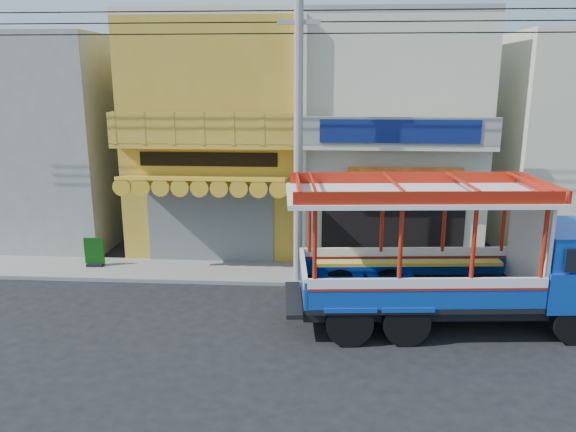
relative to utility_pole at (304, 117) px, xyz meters
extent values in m
plane|color=black|center=(0.85, -3.30, -5.03)|extent=(90.00, 90.00, 0.00)
cube|color=slate|center=(0.85, 0.70, -4.97)|extent=(30.00, 2.00, 0.12)
cube|color=#BC8D29|center=(-3.15, 4.70, -1.03)|extent=(6.00, 6.00, 8.00)
cube|color=#595B5E|center=(-3.15, 1.68, -3.63)|extent=(4.20, 0.10, 2.60)
cube|color=gold|center=(-3.15, 0.95, -1.98)|extent=(5.20, 1.50, 0.31)
cube|color=#BC8D29|center=(-3.15, 1.35, -0.98)|extent=(6.00, 0.70, 0.18)
cube|color=#BC8D29|center=(-3.15, 1.05, -0.43)|extent=(6.00, 0.12, 0.95)
cube|color=black|center=(-3.15, 1.67, -1.48)|extent=(4.50, 0.04, 0.45)
cube|color=beige|center=(-3.15, 4.70, 3.09)|extent=(6.00, 6.00, 0.24)
cube|color=beige|center=(2.85, 4.70, -1.03)|extent=(6.00, 6.00, 8.00)
cube|color=black|center=(2.85, 1.68, -3.53)|extent=(4.60, 0.12, 2.80)
cube|color=yellow|center=(3.15, 1.40, -2.13)|extent=(3.60, 0.05, 1.00)
cube|color=beige|center=(2.85, 1.35, -0.98)|extent=(6.00, 0.70, 0.18)
cube|color=gray|center=(2.85, 1.05, -0.48)|extent=(6.00, 0.12, 0.85)
cube|color=navy|center=(2.85, 0.98, -0.48)|extent=(4.80, 0.06, 0.70)
cube|color=gray|center=(2.85, 4.70, 3.09)|extent=(6.00, 6.00, 0.24)
cube|color=beige|center=(-0.15, 1.55, -1.03)|extent=(0.35, 0.30, 8.00)
cube|color=gray|center=(-10.15, 4.70, -1.23)|extent=(6.00, 6.00, 7.60)
cylinder|color=gray|center=(-0.15, 0.00, -0.53)|extent=(0.26, 0.26, 9.00)
cube|color=gray|center=(-0.15, 0.00, 2.57)|extent=(1.20, 0.12, 0.12)
cylinder|color=black|center=(0.85, 0.00, 2.27)|extent=(28.00, 0.04, 0.04)
cylinder|color=black|center=(0.85, 0.00, 2.57)|extent=(28.00, 0.04, 0.04)
cylinder|color=black|center=(0.85, 0.00, 2.87)|extent=(28.00, 0.04, 0.04)
cylinder|color=black|center=(6.57, -3.54, -4.48)|extent=(1.13, 0.40, 1.11)
cylinder|color=black|center=(6.39, -1.44, -4.48)|extent=(1.13, 0.40, 1.11)
cylinder|color=black|center=(2.59, -3.87, -4.48)|extent=(1.13, 0.40, 1.11)
cylinder|color=black|center=(2.41, -1.77, -4.48)|extent=(1.13, 0.40, 1.11)
cylinder|color=black|center=(1.26, -3.99, -4.48)|extent=(1.13, 0.40, 1.11)
cylinder|color=black|center=(1.08, -1.88, -4.48)|extent=(1.13, 0.40, 1.11)
cube|color=black|center=(3.83, -2.71, -4.37)|extent=(7.59, 2.45, 0.31)
cube|color=blue|center=(6.70, -2.47, -3.76)|extent=(2.20, 2.60, 1.00)
cube|color=blue|center=(6.54, -2.48, -2.87)|extent=(1.74, 2.37, 0.83)
cube|color=black|center=(2.91, -2.79, -4.14)|extent=(5.68, 2.90, 0.13)
cube|color=blue|center=(3.01, -3.96, -3.76)|extent=(5.48, 0.55, 0.67)
cube|color=white|center=(3.01, -3.96, -3.46)|extent=(5.48, 0.56, 0.24)
cube|color=blue|center=(2.81, -1.62, -3.76)|extent=(5.48, 0.55, 0.67)
cube|color=white|center=(2.81, -1.62, -3.46)|extent=(5.48, 0.56, 0.24)
cylinder|color=#AC1E0D|center=(0.44, -4.16, -2.53)|extent=(0.11, 0.11, 1.78)
cylinder|color=#AC1E0D|center=(0.24, -1.85, -2.53)|extent=(0.11, 0.11, 1.78)
cube|color=white|center=(5.67, -2.56, -2.90)|extent=(0.28, 2.25, 2.50)
cube|color=white|center=(2.80, -2.80, -1.65)|extent=(6.37, 3.23, 0.11)
cube|color=#AC1E0D|center=(2.80, -2.80, -1.45)|extent=(6.14, 3.10, 0.29)
cube|color=black|center=(-6.83, 0.81, -4.86)|extent=(0.54, 0.32, 0.10)
cube|color=#0B3E0B|center=(-6.83, 0.81, -4.39)|extent=(0.63, 0.12, 0.86)
imported|color=#164E1F|center=(4.29, 0.93, -4.45)|extent=(1.01, 0.94, 0.93)
imported|color=#164E1F|center=(6.21, 1.10, -4.43)|extent=(0.75, 0.75, 0.96)
camera|label=1|loc=(0.65, -16.16, 1.11)|focal=35.00mm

